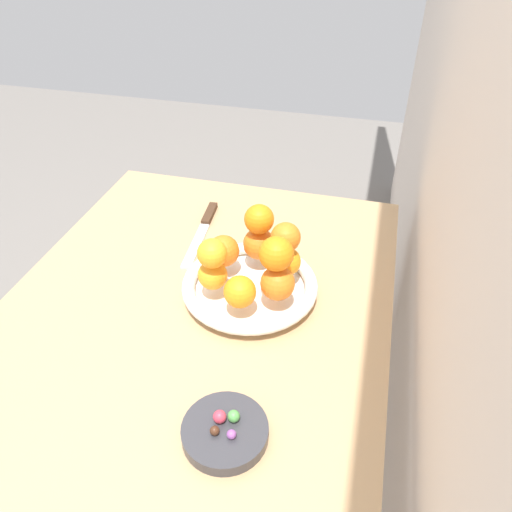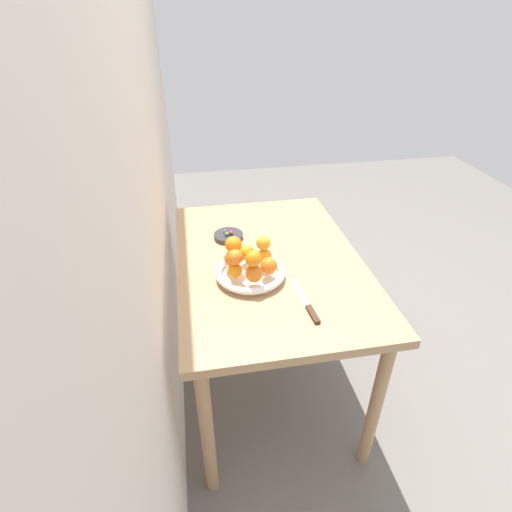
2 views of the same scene
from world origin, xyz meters
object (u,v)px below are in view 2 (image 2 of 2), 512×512
orange_7 (235,257)px  orange_8 (253,259)px  fruit_bowl (250,273)px  orange_1 (254,274)px  orange_3 (265,256)px  orange_5 (233,259)px  candy_ball_2 (227,234)px  knife (306,304)px  orange_4 (247,252)px  dining_table (269,276)px  candy_ball_0 (225,231)px  orange_2 (269,266)px  orange_0 (235,270)px  orange_6 (263,243)px  orange_9 (233,245)px  candy_dish (229,236)px  candy_ball_3 (230,231)px  candy_ball_1 (231,233)px

orange_7 → orange_8: size_ratio=0.97×
fruit_bowl → orange_1: orange_1 is taller
orange_3 → orange_5: bearing=91.1°
candy_ball_2 → knife: size_ratio=0.07×
orange_4 → knife: 0.33m
knife → orange_5: bearing=44.8°
orange_7 → candy_ball_2: orange_7 is taller
dining_table → candy_ball_0: 0.29m
orange_2 → dining_table: bearing=-12.4°
orange_4 → orange_5: (-0.04, 0.06, 0.00)m
orange_0 → orange_6: orange_6 is taller
candy_ball_0 → orange_6: bearing=-157.3°
orange_9 → orange_3: bearing=-87.1°
orange_9 → candy_dish: bearing=-2.2°
orange_2 → knife: orange_2 is taller
dining_table → candy_ball_0: bearing=36.7°
orange_0 → candy_ball_2: size_ratio=3.03×
orange_2 → orange_4: 0.13m
orange_6 → orange_8: (-0.12, 0.06, 0.01)m
orange_7 → orange_9: orange_9 is taller
dining_table → candy_ball_3: size_ratio=75.96×
orange_2 → orange_8: orange_8 is taller
dining_table → orange_7: (-0.16, 0.16, 0.21)m
candy_ball_0 → orange_1: bearing=-171.3°
orange_0 → orange_1: size_ratio=0.87×
fruit_bowl → orange_6: bearing=-53.4°
orange_4 → candy_ball_3: bearing=7.7°
orange_1 → candy_ball_0: bearing=8.7°
fruit_bowl → candy_ball_3: bearing=6.2°
orange_2 → orange_9: (0.07, 0.12, 0.06)m
knife → orange_2: bearing=32.7°
orange_2 → orange_4: bearing=31.0°
orange_1 → candy_ball_3: size_ratio=4.52×
orange_1 → orange_9: orange_9 is taller
orange_1 → candy_ball_1: size_ratio=3.22×
candy_dish → candy_ball_0: size_ratio=9.12×
orange_6 → candy_ball_3: bearing=18.2°
fruit_bowl → candy_ball_3: (0.33, 0.04, 0.01)m
orange_3 → candy_ball_3: 0.31m
orange_4 → candy_ball_2: orange_4 is taller
orange_1 → orange_4: bearing=0.8°
candy_dish → orange_1: orange_1 is taller
orange_4 → knife: (-0.27, -0.17, -0.07)m
orange_4 → candy_ball_3: (0.26, 0.03, -0.04)m
orange_0 → candy_ball_2: 0.34m
orange_2 → candy_ball_2: 0.36m
orange_4 → orange_5: 0.07m
orange_1 → candy_ball_0: 0.42m
fruit_bowl → orange_0: (-0.04, 0.06, 0.05)m
orange_0 → orange_5: bearing=-1.5°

